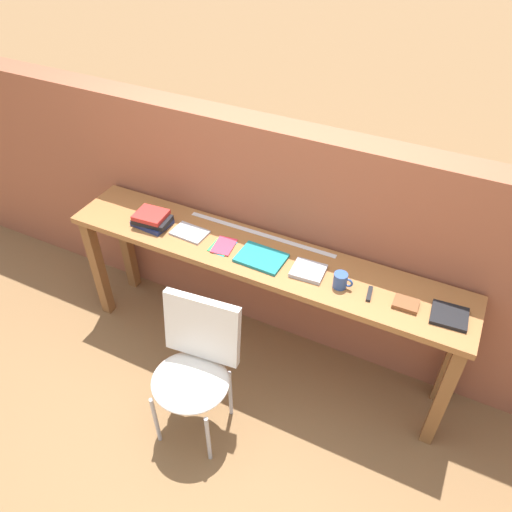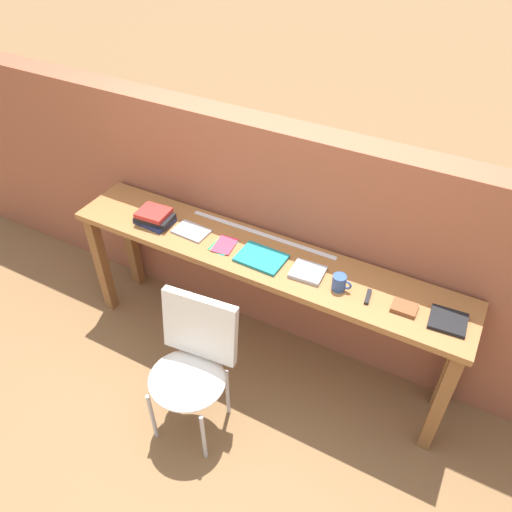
{
  "view_description": "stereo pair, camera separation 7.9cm",
  "coord_description": "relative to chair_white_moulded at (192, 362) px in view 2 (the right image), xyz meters",
  "views": [
    {
      "loc": [
        0.97,
        -1.72,
        2.77
      ],
      "look_at": [
        0.0,
        0.25,
        0.9
      ],
      "focal_mm": 35.0,
      "sensor_mm": 36.0,
      "label": 1
    },
    {
      "loc": [
        1.04,
        -1.68,
        2.77
      ],
      "look_at": [
        0.0,
        0.25,
        0.9
      ],
      "focal_mm": 35.0,
      "sensor_mm": 36.0,
      "label": 2
    }
  ],
  "objects": [
    {
      "name": "ground_plane",
      "position": [
        0.09,
        0.33,
        -0.53
      ],
      "size": [
        40.0,
        40.0,
        0.0
      ],
      "primitive_type": "plane",
      "color": "brown"
    },
    {
      "name": "book_grey_hardcover",
      "position": [
        0.41,
        0.6,
        0.37
      ],
      "size": [
        0.19,
        0.17,
        0.02
      ],
      "primitive_type": "cube",
      "rotation": [
        0.0,
        0.0,
        0.06
      ],
      "color": "#9E9EA3",
      "rests_on": "sideboard"
    },
    {
      "name": "multitool_folded",
      "position": [
        0.77,
        0.58,
        0.36
      ],
      "size": [
        0.04,
        0.11,
        0.02
      ],
      "primitive_type": "cube",
      "rotation": [
        0.0,
        0.0,
        0.14
      ],
      "color": "black",
      "rests_on": "sideboard"
    },
    {
      "name": "ruler_metal_back_edge",
      "position": [
        0.01,
        0.8,
        0.35
      ],
      "size": [
        0.98,
        0.03,
        0.0
      ],
      "primitive_type": "cube",
      "color": "silver",
      "rests_on": "sideboard"
    },
    {
      "name": "mug",
      "position": [
        0.61,
        0.58,
        0.4
      ],
      "size": [
        0.11,
        0.08,
        0.09
      ],
      "color": "#2D4C8C",
      "rests_on": "sideboard"
    },
    {
      "name": "chair_white_moulded",
      "position": [
        0.0,
        0.0,
        0.0
      ],
      "size": [
        0.48,
        0.49,
        0.89
      ],
      "color": "silver",
      "rests_on": "ground"
    },
    {
      "name": "magazine_cycling",
      "position": [
        -0.38,
        0.61,
        0.36
      ],
      "size": [
        0.22,
        0.16,
        0.01
      ],
      "primitive_type": "cube",
      "rotation": [
        0.0,
        0.0,
        -0.06
      ],
      "color": "#9E9EA3",
      "rests_on": "sideboard"
    },
    {
      "name": "book_stack_leftmost",
      "position": [
        -0.64,
        0.59,
        0.4
      ],
      "size": [
        0.25,
        0.19,
        0.09
      ],
      "color": "navy",
      "rests_on": "sideboard"
    },
    {
      "name": "pamphlet_pile_colourful",
      "position": [
        -0.13,
        0.59,
        0.36
      ],
      "size": [
        0.14,
        0.18,
        0.01
      ],
      "color": "#3399D8",
      "rests_on": "sideboard"
    },
    {
      "name": "book_repair_rightmost",
      "position": [
        1.18,
        0.61,
        0.36
      ],
      "size": [
        0.19,
        0.18,
        0.02
      ],
      "primitive_type": "cube",
      "rotation": [
        0.0,
        0.0,
        0.07
      ],
      "color": "black",
      "rests_on": "sideboard"
    },
    {
      "name": "book_open_centre",
      "position": [
        0.12,
        0.59,
        0.36
      ],
      "size": [
        0.28,
        0.21,
        0.02
      ],
      "primitive_type": "cube",
      "rotation": [
        0.0,
        0.0,
        -0.03
      ],
      "color": "#19757A",
      "rests_on": "sideboard"
    },
    {
      "name": "sideboard",
      "position": [
        0.09,
        0.63,
        0.21
      ],
      "size": [
        2.5,
        0.44,
        0.88
      ],
      "color": "#996033",
      "rests_on": "ground"
    },
    {
      "name": "brick_wall_back",
      "position": [
        0.09,
        0.97,
        0.24
      ],
      "size": [
        6.0,
        0.2,
        1.54
      ],
      "primitive_type": "cube",
      "color": "#935138",
      "rests_on": "ground"
    },
    {
      "name": "leather_journal_brown",
      "position": [
        0.96,
        0.59,
        0.37
      ],
      "size": [
        0.13,
        0.1,
        0.02
      ],
      "primitive_type": "cube",
      "rotation": [
        0.0,
        0.0,
        0.02
      ],
      "color": "brown",
      "rests_on": "sideboard"
    }
  ]
}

